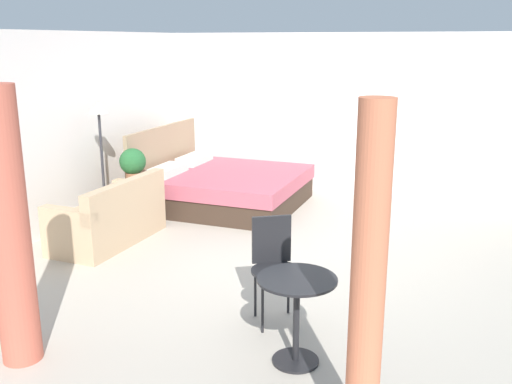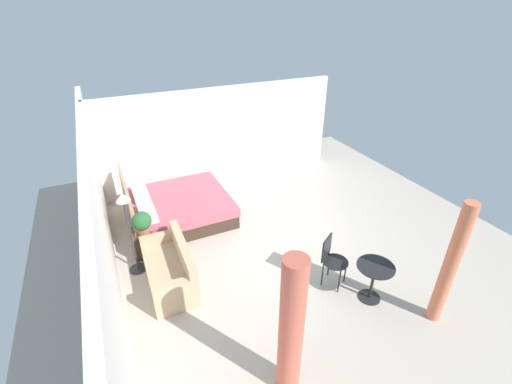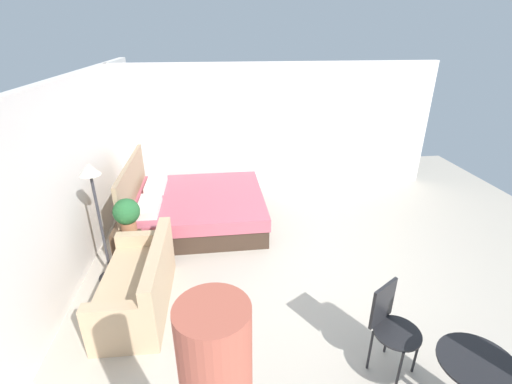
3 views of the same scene
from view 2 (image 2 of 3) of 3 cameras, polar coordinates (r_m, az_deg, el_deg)
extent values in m
cube|color=#B2A899|center=(7.32, 3.08, -7.91)|extent=(9.11, 9.25, 0.02)
cube|color=silver|center=(6.02, -24.07, -5.26)|extent=(9.11, 0.12, 2.51)
cube|color=silver|center=(9.19, -5.63, 9.14)|extent=(0.12, 6.25, 2.51)
cube|color=#38281E|center=(8.10, -12.21, -3.12)|extent=(1.97, 2.09, 0.30)
cube|color=#B25160|center=(7.97, -12.40, -1.58)|extent=(2.01, 2.13, 0.21)
cube|color=#997F60|center=(7.79, -20.12, -2.23)|extent=(2.01, 0.08, 1.13)
cube|color=silver|center=(7.43, -17.34, -3.31)|extent=(0.71, 0.33, 0.12)
cube|color=silver|center=(8.18, -18.39, -0.32)|extent=(0.71, 0.33, 0.12)
cube|color=tan|center=(6.39, -14.06, -12.80)|extent=(1.51, 0.74, 0.44)
cube|color=tan|center=(6.17, -11.86, -9.47)|extent=(1.50, 0.17, 0.36)
cube|color=tan|center=(6.74, -15.51, -7.24)|extent=(0.15, 0.72, 0.17)
cube|color=tan|center=(5.69, -13.04, -14.85)|extent=(0.15, 0.72, 0.17)
cube|color=#473323|center=(7.17, -18.06, -7.85)|extent=(0.48, 0.40, 0.50)
cylinder|color=#935B3D|center=(6.91, -17.94, -6.08)|extent=(0.21, 0.21, 0.15)
sphere|color=#235B2D|center=(6.78, -18.23, -4.51)|extent=(0.36, 0.36, 0.36)
cylinder|color=silver|center=(7.09, -18.87, -5.26)|extent=(0.08, 0.08, 0.15)
cylinder|color=#2D2D33|center=(6.96, -18.73, -11.83)|extent=(0.32, 0.32, 0.02)
cylinder|color=#2D2D33|center=(6.52, -19.77, -6.90)|extent=(0.04, 0.04, 1.46)
cone|color=beige|center=(6.10, -21.02, -0.81)|extent=(0.24, 0.24, 0.14)
cylinder|color=black|center=(6.40, 18.04, -16.07)|extent=(0.36, 0.36, 0.02)
cylinder|color=black|center=(6.18, 18.52, -13.93)|extent=(0.05, 0.05, 0.67)
cylinder|color=black|center=(5.95, 19.05, -11.48)|extent=(0.60, 0.60, 0.02)
cylinder|color=black|center=(6.20, 13.48, -14.06)|extent=(0.02, 0.02, 0.47)
cylinder|color=black|center=(6.42, 14.43, -12.41)|extent=(0.02, 0.02, 0.47)
cylinder|color=black|center=(6.26, 10.81, -13.17)|extent=(0.02, 0.02, 0.47)
cylinder|color=black|center=(6.48, 11.87, -11.57)|extent=(0.02, 0.02, 0.47)
cylinder|color=black|center=(6.18, 12.90, -11.09)|extent=(0.60, 0.60, 0.02)
cube|color=black|center=(6.08, 11.50, -8.96)|extent=(0.21, 0.31, 0.43)
cylinder|color=#D1704C|center=(5.82, 29.24, -10.46)|extent=(0.20, 0.20, 2.10)
cylinder|color=#C15B47|center=(4.36, 5.78, -21.52)|extent=(0.30, 0.30, 2.10)
camera|label=1|loc=(5.13, 64.88, -12.84)|focal=40.21mm
camera|label=3|loc=(2.45, 21.19, -7.57)|focal=25.04mm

